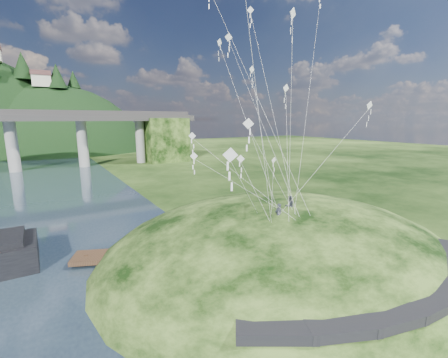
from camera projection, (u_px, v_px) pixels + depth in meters
ground at (221, 285)px, 23.23m from camera, size 320.00×320.00×0.00m
grass_hill at (280, 267)px, 29.31m from camera, size 36.00×32.00×13.00m
footpath at (405, 293)px, 18.52m from camera, size 22.29×5.84×0.83m
wooden_dock at (163, 253)px, 27.82m from camera, size 15.61×8.42×1.13m
kite_flyers at (286, 198)px, 26.17m from camera, size 3.19×1.80×1.99m
kite_swarm at (252, 85)px, 27.62m from camera, size 18.00×17.82×19.98m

